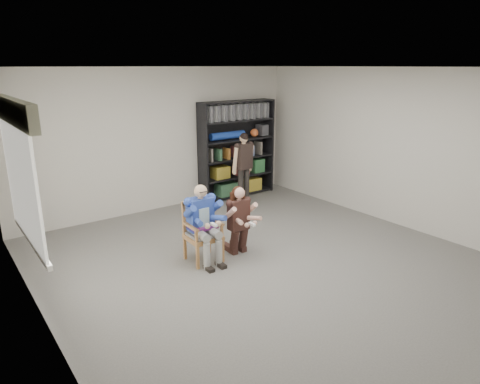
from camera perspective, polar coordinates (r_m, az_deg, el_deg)
room_shell at (r=5.81m, az=5.12°, el=2.29°), size 6.00×7.00×2.80m
floor at (r=6.30m, az=4.79°, el=-10.15°), size 6.00×7.00×0.01m
window_left at (r=5.39m, az=-27.03°, el=1.93°), size 0.16×2.00×1.75m
armchair at (r=6.36m, az=-4.93°, el=-5.36°), size 0.55×0.53×0.91m
seated_man at (r=6.31m, az=-4.96°, el=-4.21°), size 0.54×0.73×1.19m
kneeling_woman at (r=6.54m, az=-0.06°, el=-3.86°), size 0.49×0.75×1.08m
bookshelf at (r=9.42m, az=-0.40°, el=5.70°), size 1.80×0.38×2.10m
standing_man at (r=8.72m, az=0.49°, el=2.94°), size 0.50×0.30×1.54m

